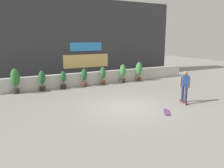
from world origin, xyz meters
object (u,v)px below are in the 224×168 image
at_px(potted_plant_0, 15,79).
at_px(skater_by_wall_left, 185,86).
at_px(potted_plant_6, 139,70).
at_px(potted_plant_1, 42,80).
at_px(potted_plant_2, 63,80).
at_px(skateboard_near_camera, 166,112).
at_px(potted_plant_4, 103,75).
at_px(potted_plant_3, 84,77).
at_px(potted_plant_5, 123,72).

height_order(potted_plant_0, skater_by_wall_left, skater_by_wall_left).
bearing_deg(potted_plant_6, potted_plant_1, 180.00).
bearing_deg(potted_plant_2, potted_plant_0, -180.00).
height_order(potted_plant_1, skateboard_near_camera, potted_plant_1).
bearing_deg(potted_plant_0, potted_plant_6, 0.00).
xyz_separation_m(potted_plant_0, potted_plant_4, (5.86, 0.00, -0.19)).
relative_size(potted_plant_3, potted_plant_4, 0.97).
xyz_separation_m(potted_plant_3, skater_by_wall_left, (3.05, -6.33, 0.26)).
bearing_deg(skateboard_near_camera, potted_plant_5, 75.08).
xyz_separation_m(potted_plant_0, potted_plant_6, (8.99, 0.00, -0.05)).
relative_size(potted_plant_4, potted_plant_5, 0.94).
bearing_deg(potted_plant_6, skateboard_near_camera, -115.27).
bearing_deg(potted_plant_2, potted_plant_6, -0.00).
distance_m(potted_plant_0, potted_plant_6, 8.99).
distance_m(potted_plant_3, potted_plant_4, 1.42).
bearing_deg(potted_plant_5, potted_plant_1, 180.00).
xyz_separation_m(potted_plant_2, potted_plant_6, (6.04, -0.00, 0.24)).
relative_size(potted_plant_3, skater_by_wall_left, 0.74).
bearing_deg(potted_plant_3, potted_plant_1, 180.00).
distance_m(potted_plant_0, potted_plant_2, 2.96).
height_order(potted_plant_1, potted_plant_3, potted_plant_1).
bearing_deg(skateboard_near_camera, potted_plant_6, 64.73).
bearing_deg(potted_plant_3, skater_by_wall_left, -64.27).
xyz_separation_m(potted_plant_1, potted_plant_3, (2.86, 0.00, -0.05)).
height_order(potted_plant_5, skateboard_near_camera, potted_plant_5).
height_order(potted_plant_3, potted_plant_6, potted_plant_6).
height_order(potted_plant_0, potted_plant_6, potted_plant_0).
relative_size(skater_by_wall_left, skateboard_near_camera, 2.20).
relative_size(potted_plant_2, skater_by_wall_left, 0.69).
height_order(potted_plant_3, potted_plant_4, potted_plant_4).
bearing_deg(potted_plant_0, potted_plant_2, 0.00).
height_order(skater_by_wall_left, skateboard_near_camera, skater_by_wall_left).
bearing_deg(potted_plant_5, potted_plant_3, 180.00).
xyz_separation_m(potted_plant_2, potted_plant_4, (2.91, 0.00, 0.09)).
height_order(potted_plant_0, potted_plant_1, potted_plant_0).
distance_m(potted_plant_1, skateboard_near_camera, 8.23).
relative_size(potted_plant_2, potted_plant_4, 0.92).
height_order(potted_plant_1, skater_by_wall_left, skater_by_wall_left).
height_order(potted_plant_1, potted_plant_4, potted_plant_1).
bearing_deg(potted_plant_4, potted_plant_5, 0.00).
bearing_deg(potted_plant_3, potted_plant_0, -180.00).
distance_m(potted_plant_5, potted_plant_6, 1.47).
xyz_separation_m(potted_plant_5, potted_plant_6, (1.46, -0.00, 0.07)).
distance_m(potted_plant_3, potted_plant_5, 3.09).
relative_size(potted_plant_2, potted_plant_3, 0.94).
distance_m(potted_plant_4, potted_plant_6, 3.14).
distance_m(potted_plant_4, skater_by_wall_left, 6.54).
relative_size(potted_plant_0, potted_plant_5, 1.13).
xyz_separation_m(potted_plant_2, potted_plant_3, (1.49, 0.00, 0.07)).
bearing_deg(potted_plant_4, potted_plant_0, -180.00).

